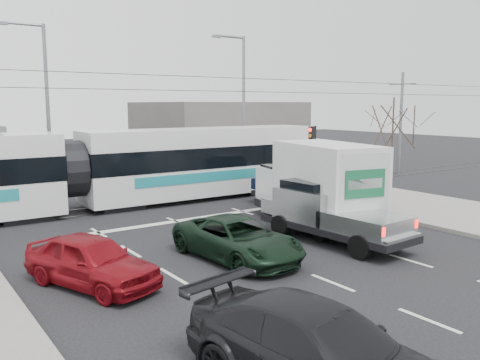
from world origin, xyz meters
TOP-DOWN VIEW (x-y plane):
  - ground at (0.00, 0.00)m, footprint 120.00×120.00m
  - sidewalk_right at (9.00, 0.00)m, footprint 6.00×60.00m
  - rails at (0.00, 10.00)m, footprint 60.00×1.60m
  - building_right at (12.00, 24.00)m, footprint 12.00×10.00m
  - bare_tree at (7.60, 2.50)m, footprint 2.40×2.40m
  - traffic_signal at (6.47, 6.50)m, footprint 0.44×0.44m
  - street_lamp_near at (7.31, 14.00)m, footprint 2.38×0.25m
  - street_lamp_far at (-4.19, 16.00)m, footprint 2.38×0.25m
  - catenary at (0.00, 10.00)m, footprint 60.00×0.20m
  - tram at (-4.75, 10.14)m, footprint 26.37×3.07m
  - silver_pickup at (1.33, 0.27)m, footprint 2.33×5.85m
  - box_truck at (2.35, 1.77)m, footprint 3.65×7.06m
  - navy_pickup at (4.38, 5.45)m, footprint 2.49×5.02m
  - green_car at (-2.60, 0.24)m, footprint 2.47×4.87m
  - red_car at (-7.14, 0.54)m, footprint 3.01×4.44m
  - dark_car at (-5.80, -6.73)m, footprint 3.04×5.50m

SIDE VIEW (x-z plane):
  - ground at x=0.00m, z-range 0.00..0.00m
  - rails at x=0.00m, z-range 0.00..0.03m
  - sidewalk_right at x=9.00m, z-range 0.00..0.15m
  - green_car at x=-2.60m, z-range 0.00..1.32m
  - red_car at x=-7.14m, z-range 0.00..1.40m
  - dark_car at x=-5.80m, z-range 0.00..1.51m
  - navy_pickup at x=4.38m, z-range -0.01..2.01m
  - silver_pickup at x=1.33m, z-range -0.01..2.08m
  - box_truck at x=2.35m, z-range -0.02..3.35m
  - tram at x=-4.75m, z-range -0.78..4.59m
  - building_right at x=12.00m, z-range 0.00..5.00m
  - traffic_signal at x=6.47m, z-range 0.94..4.54m
  - bare_tree at x=7.60m, z-range 1.29..6.29m
  - catenary at x=0.00m, z-range 0.38..7.38m
  - street_lamp_near at x=7.31m, z-range 0.61..9.61m
  - street_lamp_far at x=-4.19m, z-range 0.61..9.61m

